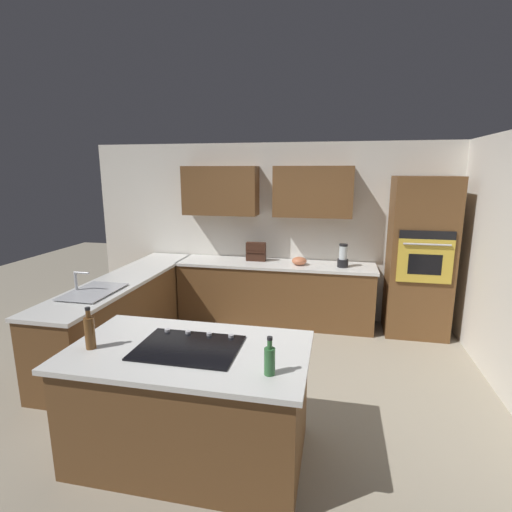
{
  "coord_description": "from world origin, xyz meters",
  "views": [
    {
      "loc": [
        -0.75,
        3.68,
        2.2
      ],
      "look_at": [
        0.2,
        -0.87,
        1.18
      ],
      "focal_mm": 27.32,
      "sensor_mm": 36.0,
      "label": 1
    }
  ],
  "objects": [
    {
      "name": "ground_plane",
      "position": [
        0.0,
        0.0,
        0.0
      ],
      "size": [
        14.0,
        14.0,
        0.0
      ],
      "primitive_type": "plane",
      "color": "#9E937F"
    },
    {
      "name": "wall_back",
      "position": [
        0.07,
        -2.04,
        1.46
      ],
      "size": [
        6.0,
        0.44,
        2.6
      ],
      "color": "white",
      "rests_on": "ground"
    },
    {
      "name": "lower_cabinets_back",
      "position": [
        0.1,
        -1.72,
        0.43
      ],
      "size": [
        2.8,
        0.6,
        0.86
      ],
      "primitive_type": "cube",
      "color": "brown",
      "rests_on": "ground"
    },
    {
      "name": "countertop_back",
      "position": [
        0.1,
        -1.72,
        0.88
      ],
      "size": [
        2.84,
        0.64,
        0.04
      ],
      "primitive_type": "cube",
      "color": "silver",
      "rests_on": "lower_cabinets_back"
    },
    {
      "name": "lower_cabinets_side",
      "position": [
        1.82,
        -0.55,
        0.43
      ],
      "size": [
        0.6,
        2.9,
        0.86
      ],
      "primitive_type": "cube",
      "color": "brown",
      "rests_on": "ground"
    },
    {
      "name": "countertop_side",
      "position": [
        1.82,
        -0.55,
        0.88
      ],
      "size": [
        0.64,
        2.94,
        0.04
      ],
      "primitive_type": "cube",
      "color": "silver",
      "rests_on": "lower_cabinets_side"
    },
    {
      "name": "island_base",
      "position": [
        0.3,
        1.15,
        0.43
      ],
      "size": [
        1.72,
        0.96,
        0.86
      ],
      "primitive_type": "cube",
      "color": "brown",
      "rests_on": "ground"
    },
    {
      "name": "island_top",
      "position": [
        0.3,
        1.15,
        0.88
      ],
      "size": [
        1.8,
        1.04,
        0.04
      ],
      "primitive_type": "cube",
      "color": "silver",
      "rests_on": "island_base"
    },
    {
      "name": "wall_oven",
      "position": [
        -1.85,
        -1.72,
        1.07
      ],
      "size": [
        0.8,
        0.66,
        2.13
      ],
      "color": "brown",
      "rests_on": "ground"
    },
    {
      "name": "sink_unit",
      "position": [
        1.83,
        0.08,
        0.92
      ],
      "size": [
        0.46,
        0.7,
        0.23
      ],
      "color": "#515456",
      "rests_on": "countertop_side"
    },
    {
      "name": "cooktop",
      "position": [
        0.3,
        1.14,
        0.91
      ],
      "size": [
        0.76,
        0.56,
        0.03
      ],
      "color": "black",
      "rests_on": "island_top"
    },
    {
      "name": "blender",
      "position": [
        -0.85,
        -1.68,
        1.04
      ],
      "size": [
        0.15,
        0.15,
        0.32
      ],
      "color": "black",
      "rests_on": "countertop_back"
    },
    {
      "name": "mixing_bowl",
      "position": [
        -0.25,
        -1.68,
        0.96
      ],
      "size": [
        0.21,
        0.21,
        0.11
      ],
      "primitive_type": "ellipsoid",
      "color": "#CC724C",
      "rests_on": "countertop_back"
    },
    {
      "name": "spice_rack",
      "position": [
        0.4,
        -1.8,
        1.04
      ],
      "size": [
        0.29,
        0.11,
        0.27
      ],
      "color": "#381E14",
      "rests_on": "countertop_back"
    },
    {
      "name": "oil_bottle",
      "position": [
        1.02,
        1.29,
        1.03
      ],
      "size": [
        0.08,
        0.08,
        0.32
      ],
      "color": "brown",
      "rests_on": "island_top"
    },
    {
      "name": "second_bottle",
      "position": [
        -0.36,
        1.4,
        1.0
      ],
      "size": [
        0.07,
        0.07,
        0.26
      ],
      "color": "#336B38",
      "rests_on": "island_top"
    }
  ]
}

